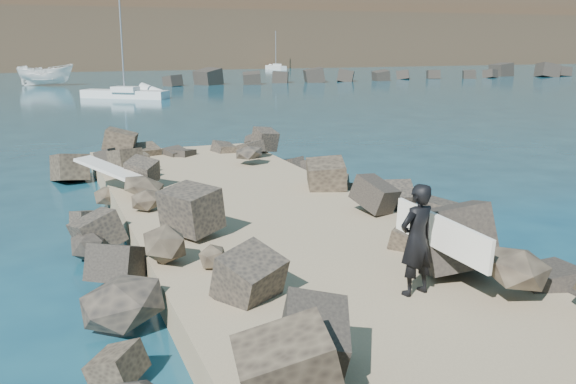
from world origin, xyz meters
The scene contains 10 objects.
ground centered at (0.00, 0.00, 0.00)m, with size 800.00×800.00×0.00m, color #0F384C.
jetty centered at (0.00, -2.00, 0.30)m, with size 6.00×26.00×0.60m, color #8C7759.
riprap_left centered at (-2.90, -1.50, 0.50)m, with size 2.60×22.00×1.00m, color #272321.
riprap_right centered at (2.90, -1.50, 0.50)m, with size 2.60×22.00×1.00m, color black.
breakwater_secondary centered at (35.00, 55.00, 0.60)m, with size 52.00×4.00×1.20m, color black.
surfboard_resting centered at (-2.87, 4.24, 1.04)m, with size 0.61×2.42×0.08m, color silver.
boat_imported centered at (-3.49, 59.08, 1.11)m, with size 2.16×5.75×2.22m, color white.
surfer_with_board centered at (0.75, -4.75, 1.50)m, with size 0.98×2.22×1.79m.
sailboat_f centered at (32.10, 86.26, 0.35)m, with size 1.95×5.15×6.28m.
sailboat_c centered at (2.10, 40.67, 0.35)m, with size 6.75×5.62×8.72m.
Camera 1 is at (-4.67, -12.92, 4.52)m, focal length 40.00 mm.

